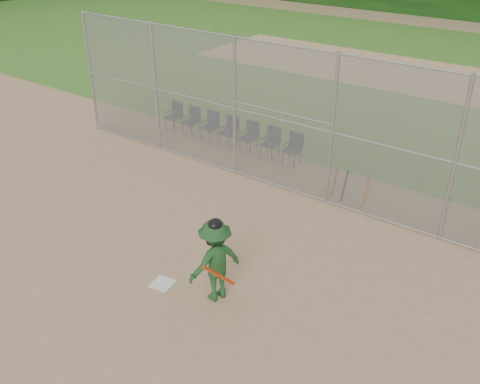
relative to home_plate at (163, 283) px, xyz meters
The scene contains 14 objects.
ground 0.15m from the home_plate, 26.89° to the left, with size 100.00×100.00×0.00m, color tan.
grass_strip 18.07m from the home_plate, 89.57° to the left, with size 100.00×100.00×0.00m, color #386C20.
dirt_patch_far 18.07m from the home_plate, 89.57° to the left, with size 24.00×24.00×0.00m, color tan.
backstop_fence 5.47m from the home_plate, 88.47° to the left, with size 16.09×0.09×4.00m.
home_plate is the anchor object (origin of this frame).
batter_at_plate 1.49m from the home_plate, 16.58° to the left, with size 1.08×1.35×1.85m.
spare_bats 5.74m from the home_plate, 73.93° to the left, with size 0.96×0.40×0.83m.
chair_0 8.68m from the home_plate, 130.53° to the left, with size 0.54×0.52×0.96m, color black, non-canonical shape.
chair_1 8.19m from the home_plate, 126.27° to the left, with size 0.54×0.52×0.96m, color black, non-canonical shape.
chair_2 7.74m from the home_plate, 121.49° to the left, with size 0.54×0.52×0.96m, color black, non-canonical shape.
chair_3 7.36m from the home_plate, 116.16° to the left, with size 0.54×0.52×0.96m, color black, non-canonical shape.
chair_4 7.04m from the home_plate, 110.30° to the left, with size 0.54×0.52×0.96m, color black, non-canonical shape.
chair_5 6.81m from the home_plate, 103.97° to the left, with size 0.54×0.52×0.96m, color black, non-canonical shape.
chair_6 6.66m from the home_plate, 97.27° to the left, with size 0.54×0.52×0.96m, color black, non-canonical shape.
Camera 1 is at (6.39, -6.31, 7.01)m, focal length 40.00 mm.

